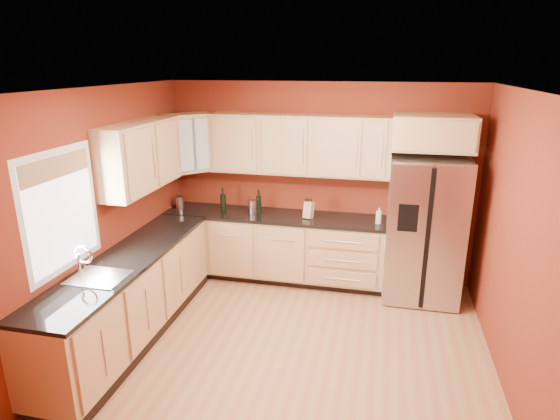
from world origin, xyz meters
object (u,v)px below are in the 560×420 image
object	(u,v)px
refrigerator	(424,229)
soap_dispenser	(379,216)
canister_left	(180,203)
wine_bottle_a	(259,201)
knife_block	(309,210)

from	to	relation	value
refrigerator	soap_dispenser	xyz separation A→B (m)	(-0.55, 0.00, 0.13)
canister_left	soap_dispenser	world-z (taller)	soap_dispenser
wine_bottle_a	soap_dispenser	xyz separation A→B (m)	(1.56, -0.10, -0.05)
canister_left	soap_dispenser	xyz separation A→B (m)	(2.65, -0.04, 0.01)
canister_left	soap_dispenser	bearing A→B (deg)	-0.82
refrigerator	canister_left	xyz separation A→B (m)	(-3.20, 0.04, 0.12)
refrigerator	wine_bottle_a	xyz separation A→B (m)	(-2.11, 0.11, 0.18)
canister_left	knife_block	distance (m)	1.77
canister_left	knife_block	xyz separation A→B (m)	(1.77, -0.01, 0.02)
canister_left	refrigerator	bearing A→B (deg)	-0.75
wine_bottle_a	knife_block	distance (m)	0.69
refrigerator	soap_dispenser	world-z (taller)	refrigerator
wine_bottle_a	soap_dispenser	size ratio (longest dim) A/B	1.54
canister_left	soap_dispenser	size ratio (longest dim) A/B	0.86
knife_block	soap_dispenser	size ratio (longest dim) A/B	1.07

